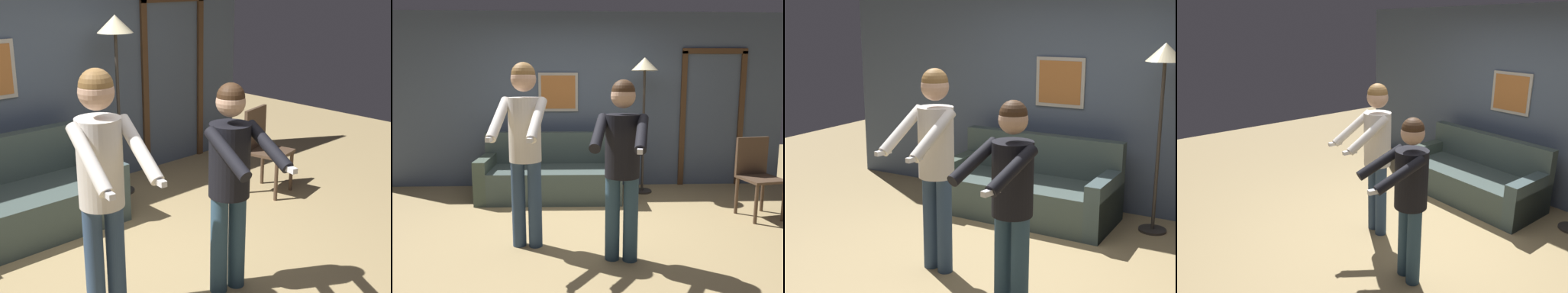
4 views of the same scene
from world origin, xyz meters
TOP-DOWN VIEW (x-y plane):
  - ground_plane at (0.00, 0.00)m, footprint 12.00×12.00m
  - back_wall_assembly at (0.03, 2.17)m, footprint 6.40×0.10m
  - couch at (-0.33, 1.55)m, footprint 1.91×0.88m
  - person_standing_left at (-0.46, -0.11)m, footprint 0.49×0.68m
  - person_standing_right at (0.41, -0.44)m, footprint 0.52×0.69m

SIDE VIEW (x-z plane):
  - ground_plane at x=0.00m, z-range 0.00..0.00m
  - couch at x=-0.33m, z-range -0.16..0.71m
  - person_standing_right at x=0.41m, z-range 0.15..1.75m
  - person_standing_left at x=-0.46m, z-range 0.19..1.94m
  - back_wall_assembly at x=0.03m, z-range 0.00..2.60m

